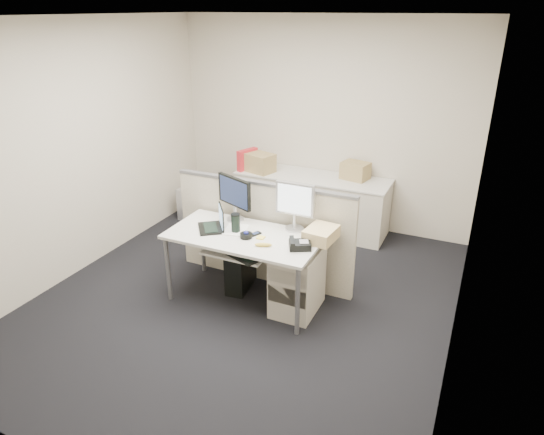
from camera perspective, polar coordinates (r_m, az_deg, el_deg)
The scene contains 29 objects.
floor at distance 5.09m, azimuth -3.12°, elevation -9.53°, with size 4.00×4.50×0.01m, color black.
ceiling at distance 4.26m, azimuth -3.98°, elevation 22.59°, with size 4.00×4.50×0.01m, color white.
wall_back at distance 6.49m, azimuth 5.95°, elevation 10.82°, with size 4.00×0.02×2.70m, color #BEB19E.
wall_front at distance 2.89m, azimuth -24.99°, elevation -8.31°, with size 4.00×0.02×2.70m, color #BEB19E.
wall_left at distance 5.68m, azimuth -21.81°, elevation 7.41°, with size 0.02×4.50×2.70m, color #BEB19E.
wall_right at distance 4.02m, azimuth 22.65°, elevation 0.98°, with size 0.02×4.50×2.70m, color #BEB19E.
desk at distance 4.75m, azimuth -3.30°, elevation -2.75°, with size 1.50×0.75×0.73m.
keyboard_tray at distance 4.63m, azimuth -4.32°, elevation -4.13°, with size 0.62×0.32×0.02m, color silver.
drawer_pedestal at distance 4.75m, azimuth 3.02°, elevation -7.40°, with size 0.40×0.55×0.65m, color #B5AA9A.
cubicle_partition at distance 5.16m, azimuth -0.98°, elevation -1.90°, with size 2.00×0.06×1.10m, color beige.
back_counter at distance 6.50m, azimuth 4.67°, elevation 1.72°, with size 2.00×0.60×0.72m, color #B5AA9A.
monitor_main at distance 4.97m, azimuth -4.42°, elevation 2.20°, with size 0.47×0.18×0.47m, color black.
monitor_small at distance 4.74m, azimuth 2.71°, elevation 1.25°, with size 0.39×0.20×0.48m, color #B7B7BC.
laptop at distance 4.83m, azimuth -7.31°, elevation -0.11°, with size 0.31×0.23×0.23m, color black.
trackball at distance 4.65m, azimuth -3.06°, elevation -2.13°, with size 0.12×0.12×0.05m, color black.
desk_phone at distance 4.45m, azimuth 3.30°, elevation -3.26°, with size 0.20×0.16×0.06m, color black.
paper_stack at distance 4.82m, azimuth -4.27°, elevation -1.45°, with size 0.21×0.27×0.01m, color white.
sticky_pad at distance 4.65m, azimuth -1.35°, elevation -2.37°, with size 0.07×0.07×0.01m, color yellow.
travel_mug at distance 4.75m, azimuth -4.30°, elevation -0.73°, with size 0.09×0.09×0.18m, color black.
banana at distance 4.48m, azimuth -1.03°, elevation -3.22°, with size 0.17×0.04×0.04m, color yellow.
cellphone at distance 4.72m, azimuth -1.96°, elevation -1.94°, with size 0.06×0.11×0.01m, color black.
manila_folders at distance 4.61m, azimuth 5.80°, elevation -1.96°, with size 0.26×0.33×0.12m, color #E1C677.
keyboard at distance 4.57m, azimuth -4.01°, elevation -4.19°, with size 0.50×0.18×0.03m, color black.
pc_tower_desk at distance 5.18m, azimuth -3.63°, elevation -5.90°, with size 0.19×0.48×0.45m, color black.
pc_tower_spare_dark at distance 6.89m, azimuth -7.63°, elevation 1.62°, with size 0.19×0.46×0.43m, color black.
pc_tower_spare_silver at distance 7.02m, azimuth -9.37°, elevation 1.99°, with size 0.19×0.48×0.45m, color #B7B7BC.
cardboard_box_left at distance 6.48m, azimuth -1.41°, elevation 6.37°, with size 0.35×0.27×0.27m, color #9C8248.
cardboard_box_right at distance 6.30m, azimuth 9.77°, elevation 5.36°, with size 0.33×0.26×0.24m, color #9C8248.
red_binder at distance 6.58m, azimuth -2.91°, elevation 6.76°, with size 0.07×0.32×0.30m, color red.
Camera 1 is at (2.01, -3.76, 2.77)m, focal length 32.00 mm.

